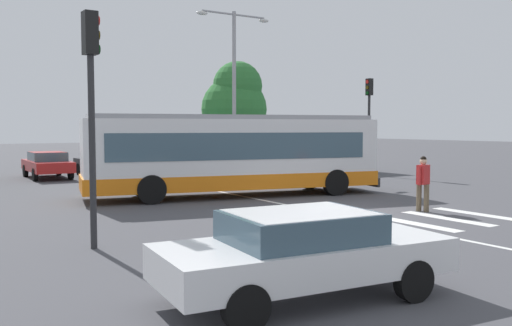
# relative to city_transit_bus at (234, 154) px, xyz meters

# --- Properties ---
(ground_plane) EXTENTS (160.00, 160.00, 0.00)m
(ground_plane) POSITION_rel_city_transit_bus_xyz_m (0.54, -5.15, -1.59)
(ground_plane) COLOR #47474C
(city_transit_bus) EXTENTS (11.48, 5.03, 3.06)m
(city_transit_bus) POSITION_rel_city_transit_bus_xyz_m (0.00, 0.00, 0.00)
(city_transit_bus) COLOR black
(city_transit_bus) RESTS_ON ground_plane
(pedestrian_crossing_street) EXTENTS (0.57, 0.40, 1.72)m
(pedestrian_crossing_street) POSITION_rel_city_transit_bus_xyz_m (2.89, -6.55, -0.62)
(pedestrian_crossing_street) COLOR brown
(pedestrian_crossing_street) RESTS_ON ground_plane
(foreground_sedan) EXTENTS (4.67, 2.31, 1.35)m
(foreground_sedan) POSITION_rel_city_transit_bus_xyz_m (-5.62, -11.47, -0.82)
(foreground_sedan) COLOR black
(foreground_sedan) RESTS_ON ground_plane
(parked_car_red) EXTENTS (1.98, 4.56, 1.35)m
(parked_car_red) POSITION_rel_city_transit_bus_xyz_m (-4.22, 11.47, -0.82)
(parked_car_red) COLOR black
(parked_car_red) RESTS_ON ground_plane
(parked_car_black) EXTENTS (1.98, 4.55, 1.35)m
(parked_car_black) POSITION_rel_city_transit_bus_xyz_m (-1.46, 11.04, -0.82)
(parked_car_black) COLOR black
(parked_car_black) RESTS_ON ground_plane
(parked_car_champagne) EXTENTS (1.97, 4.55, 1.35)m
(parked_car_champagne) POSITION_rel_city_transit_bus_xyz_m (1.04, 11.02, -0.82)
(parked_car_champagne) COLOR black
(parked_car_champagne) RESTS_ON ground_plane
(parked_car_teal) EXTENTS (1.99, 4.56, 1.35)m
(parked_car_teal) POSITION_rel_city_transit_bus_xyz_m (3.88, 11.10, -0.82)
(parked_car_teal) COLOR black
(parked_car_teal) RESTS_ON ground_plane
(parked_car_blue) EXTENTS (1.97, 4.55, 1.35)m
(parked_car_blue) POSITION_rel_city_transit_bus_xyz_m (6.43, 11.51, -0.82)
(parked_car_blue) COLOR black
(parked_car_blue) RESTS_ON ground_plane
(parked_car_silver) EXTENTS (2.04, 4.59, 1.35)m
(parked_car_silver) POSITION_rel_city_transit_bus_xyz_m (9.25, 11.33, -0.82)
(parked_car_silver) COLOR black
(parked_car_silver) RESTS_ON ground_plane
(traffic_light_near_corner) EXTENTS (0.33, 0.32, 5.04)m
(traffic_light_near_corner) POSITION_rel_city_transit_bus_xyz_m (-7.21, -6.21, 1.77)
(traffic_light_near_corner) COLOR #28282B
(traffic_light_near_corner) RESTS_ON ground_plane
(traffic_light_far_corner) EXTENTS (0.33, 0.32, 5.22)m
(traffic_light_far_corner) POSITION_rel_city_transit_bus_xyz_m (10.83, 3.87, 1.88)
(traffic_light_far_corner) COLOR #28282B
(traffic_light_far_corner) RESTS_ON ground_plane
(bus_stop_shelter) EXTENTS (4.46, 1.54, 3.25)m
(bus_stop_shelter) POSITION_rel_city_transit_bus_xyz_m (10.58, 6.42, 0.83)
(bus_stop_shelter) COLOR #28282B
(bus_stop_shelter) RESTS_ON ground_plane
(twin_arm_street_lamp) EXTENTS (4.31, 0.32, 8.57)m
(twin_arm_street_lamp) POSITION_rel_city_transit_bus_xyz_m (4.24, 7.03, 3.71)
(twin_arm_street_lamp) COLOR #939399
(twin_arm_street_lamp) RESTS_ON ground_plane
(background_tree_right) EXTENTS (4.14, 4.14, 6.73)m
(background_tree_right) POSITION_rel_city_transit_bus_xyz_m (7.38, 12.16, 2.56)
(background_tree_right) COLOR brown
(background_tree_right) RESTS_ON ground_plane
(crosswalk_painted_stripes) EXTENTS (7.60, 3.03, 0.01)m
(crosswalk_painted_stripes) POSITION_rel_city_transit_bus_xyz_m (0.29, -7.81, -1.58)
(crosswalk_painted_stripes) COLOR silver
(crosswalk_painted_stripes) RESTS_ON ground_plane
(lane_center_line) EXTENTS (0.16, 24.00, 0.01)m
(lane_center_line) POSITION_rel_city_transit_bus_xyz_m (0.23, -3.15, -1.58)
(lane_center_line) COLOR silver
(lane_center_line) RESTS_ON ground_plane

